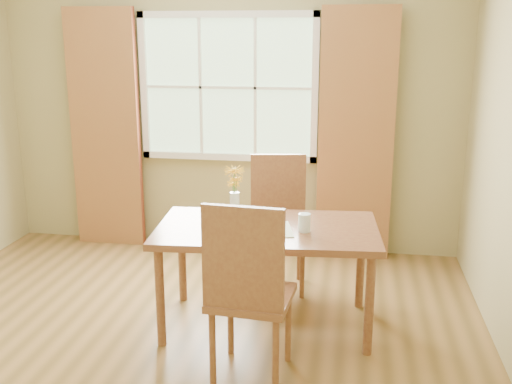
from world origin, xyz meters
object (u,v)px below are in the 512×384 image
Objects in this scene: croissant_sandwich at (253,219)px; chair_near at (247,286)px; chair_far at (278,216)px; flower_vase at (235,187)px; water_glass at (304,223)px; dining_table at (267,237)px.

chair_near is at bearing -87.43° from croissant_sandwich.
chair_far is 0.67m from flower_vase.
chair_near is 1.01m from flower_vase.
chair_far is 0.83m from croissant_sandwich.
flower_vase is (-0.25, -0.51, 0.36)m from chair_far.
chair_near is 9.10× the size of water_glass.
chair_near reaches higher than dining_table.
dining_table is 8.90× the size of croissant_sandwich.
croissant_sandwich reaches higher than water_glass.
flower_vase reaches higher than croissant_sandwich.
dining_table is 0.71m from chair_far.
chair_near is 1.43m from chair_far.
water_glass is 0.60m from flower_vase.
chair_far reaches higher than dining_table.
dining_table is 0.19m from croissant_sandwich.
chair_far is (-0.01, 0.71, -0.07)m from dining_table.
water_glass is (0.25, -0.06, 0.13)m from dining_table.
chair_near is at bearing -111.65° from water_glass.
flower_vase is at bearing 118.28° from croissant_sandwich.
chair_far reaches higher than water_glass.
croissant_sandwich is 0.33m from water_glass.
chair_near is at bearing -98.78° from chair_far.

